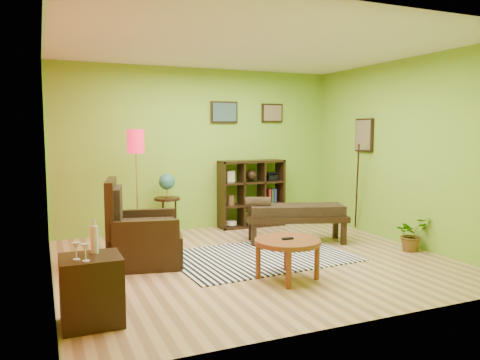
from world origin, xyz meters
name	(u,v)px	position (x,y,z in m)	size (l,w,h in m)	color
ground	(253,260)	(0.00, 0.00, 0.00)	(5.00, 5.00, 0.00)	tan
room_shell	(247,125)	(-0.09, 0.01, 1.80)	(5.04, 4.54, 2.82)	#81BA2F
zebra_rug	(260,256)	(0.15, 0.10, 0.01)	(2.40, 1.65, 0.01)	white
coffee_table	(288,245)	(0.03, -0.89, 0.41)	(0.77, 0.77, 0.49)	brown
armchair	(140,238)	(-1.43, 0.42, 0.34)	(1.07, 1.07, 1.11)	black
side_cabinet	(91,290)	(-2.20, -1.32, 0.31)	(0.52, 0.48, 0.93)	black
floor_lamp	(136,152)	(-1.26, 1.43, 1.41)	(0.26, 0.26, 1.75)	silver
globe_table	(167,189)	(-0.68, 1.91, 0.78)	(0.42, 0.42, 1.03)	black
cube_shelf	(252,193)	(0.91, 2.03, 0.60)	(1.20, 0.35, 1.20)	black
bench	(294,213)	(0.99, 0.67, 0.46)	(1.64, 1.02, 0.72)	black
potted_plant	(411,238)	(2.30, -0.45, 0.19)	(0.44, 0.49, 0.38)	#26661E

